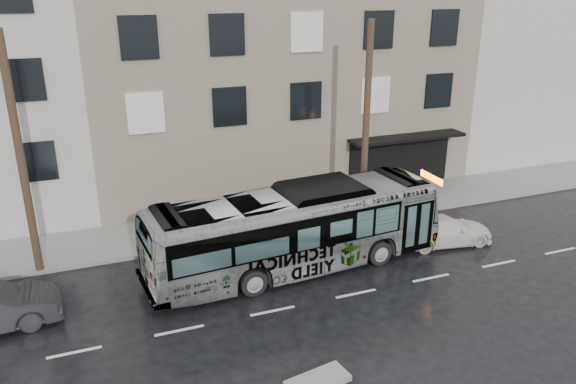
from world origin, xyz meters
The scene contains 10 objects.
ground centered at (0.00, 0.00, 0.00)m, with size 120.00×120.00×0.00m, color black.
sidewalk centered at (0.00, 4.90, 0.07)m, with size 90.00×3.60×0.15m, color gray.
building_taupe centered at (5.00, 12.70, 5.50)m, with size 20.00×12.00×11.00m, color gray.
building_filler centered at (24.00, 12.70, 6.00)m, with size 18.00×12.00×12.00m, color beige.
utility_pole_front centered at (6.50, 3.30, 4.65)m, with size 0.30×0.30×9.00m, color #493724.
utility_pole_rear centered at (-7.50, 3.30, 4.65)m, with size 0.30×0.30×9.00m, color #493724.
sign_post centered at (7.60, 3.30, 1.35)m, with size 0.06×0.06×2.40m, color slate.
bus centered at (1.88, 0.12, 1.65)m, with size 2.76×11.81×3.29m, color #B2B2B2.
white_sedan centered at (8.62, -0.10, 0.62)m, with size 1.72×4.24×1.23m, color white.
slush_pile centered at (-0.06, -6.45, 0.09)m, with size 1.80×0.80×0.18m, color #A9A5A0.
Camera 1 is at (-5.44, -18.14, 10.55)m, focal length 35.00 mm.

